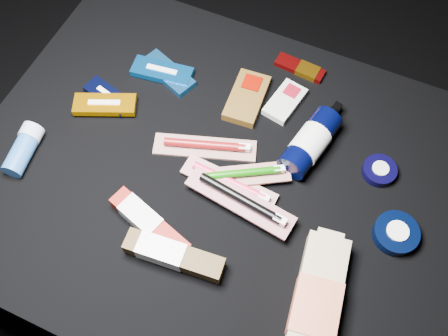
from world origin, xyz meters
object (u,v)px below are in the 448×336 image
at_px(bodywash_bottle, 317,299).
at_px(toothpaste_carton_red, 147,222).
at_px(lotion_bottle, 310,142).
at_px(deodorant_stick, 24,149).

bearing_deg(bodywash_bottle, toothpaste_carton_red, 170.93).
bearing_deg(lotion_bottle, deodorant_stick, -143.14).
distance_m(bodywash_bottle, deodorant_stick, 0.63).
bearing_deg(toothpaste_carton_red, lotion_bottle, 68.78).
xyz_separation_m(lotion_bottle, deodorant_stick, (-0.52, -0.24, -0.01)).
xyz_separation_m(bodywash_bottle, toothpaste_carton_red, (-0.33, 0.01, -0.01)).
distance_m(deodorant_stick, toothpaste_carton_red, 0.30).
xyz_separation_m(deodorant_stick, toothpaste_carton_red, (0.30, -0.04, -0.00)).
bearing_deg(deodorant_stick, bodywash_bottle, -12.54).
relative_size(lotion_bottle, bodywash_bottle, 0.85).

